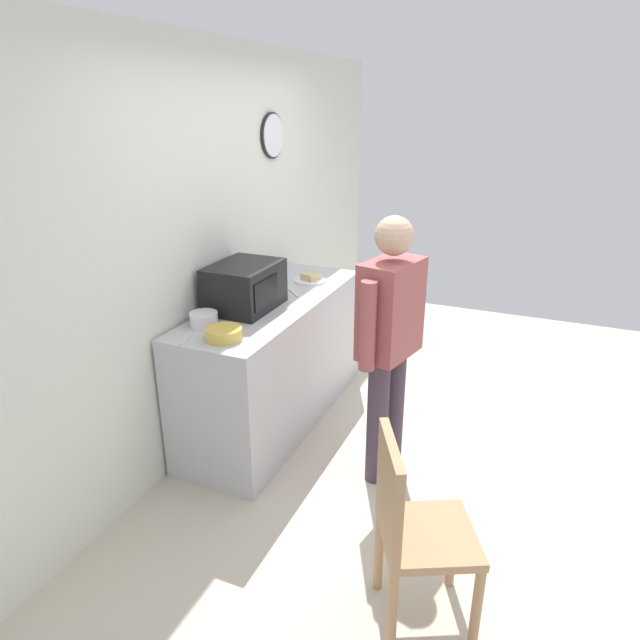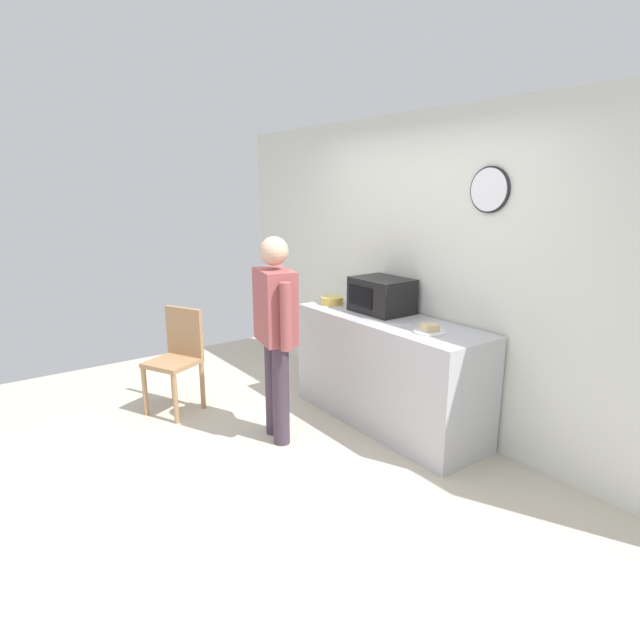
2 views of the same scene
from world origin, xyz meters
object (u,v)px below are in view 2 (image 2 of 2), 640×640
Objects in this scene: spoon_utensil at (400,324)px; person_standing at (276,325)px; fork_utensil at (343,299)px; cereal_bowl at (332,300)px; sandwich_plate at (429,330)px; salad_bowl at (360,299)px; wooden_chair at (178,355)px; microwave at (382,295)px.

person_standing is (-0.49, -0.85, 0.02)m from spoon_utensil.
fork_utensil is 1.02m from spoon_utensil.
spoon_utensil is (0.91, -0.01, -0.03)m from cereal_bowl.
sandwich_plate is 1.10m from salad_bowl.
salad_bowl is 1.00× the size of spoon_utensil.
spoon_utensil reaches higher than wooden_chair.
microwave is 0.54m from cereal_bowl.
person_standing is at bearing -120.06° from spoon_utensil.
sandwich_plate is at bearing -11.96° from salad_bowl.
microwave is 0.46m from spoon_utensil.
fork_utensil is 1.00× the size of spoon_utensil.
person_standing is at bearing -95.39° from microwave.
fork_utensil is (-1.30, 0.20, -0.02)m from sandwich_plate.
cereal_bowl reaches higher than sandwich_plate.
wooden_chair is (-0.61, -1.29, -0.45)m from cereal_bowl.
cereal_bowl is (-0.13, -0.23, -0.01)m from salad_bowl.
cereal_bowl is (-1.21, 0.00, 0.01)m from sandwich_plate.
sandwich_plate is 0.26× the size of wooden_chair.
spoon_utensil is 0.10× the size of person_standing.
spoon_utensil is at bearing -17.17° from salad_bowl.
spoon_utensil is (0.40, -0.17, -0.15)m from microwave.
person_standing reaches higher than wooden_chair.
sandwich_plate is (0.70, -0.16, -0.13)m from microwave.
person_standing is (-0.80, -0.86, 0.00)m from sandwich_plate.
cereal_bowl reaches higher than fork_utensil.
microwave is 2.07× the size of sandwich_plate.
microwave reaches higher than wooden_chair.
person_standing reaches higher than salad_bowl.
cereal_bowl is at bearing -120.50° from salad_bowl.
fork_utensil is 0.18× the size of wooden_chair.
sandwich_plate is at bearing -12.45° from microwave.
salad_bowl is (-1.08, 0.23, 0.02)m from sandwich_plate.
cereal_bowl reaches higher than spoon_utensil.
person_standing is at bearing -75.68° from salad_bowl.
cereal_bowl reaches higher than wooden_chair.
salad_bowl is at bearing 104.32° from person_standing.
microwave reaches higher than cereal_bowl.
salad_bowl reaches higher than spoon_utensil.
cereal_bowl is at bearing 179.89° from sandwich_plate.
person_standing is (0.28, -1.09, -0.02)m from salad_bowl.
microwave is 0.30× the size of person_standing.
wooden_chair is (-0.52, -1.49, -0.42)m from fork_utensil.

